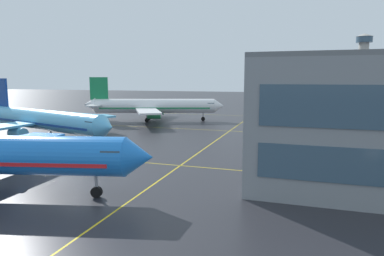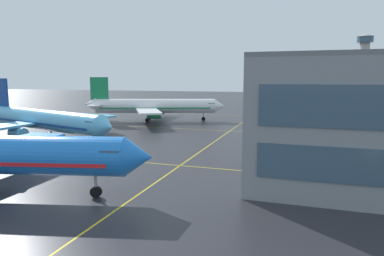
# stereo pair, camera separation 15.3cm
# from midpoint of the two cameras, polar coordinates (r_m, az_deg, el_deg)

# --- Properties ---
(airliner_second_row) EXTENTS (38.85, 33.15, 12.30)m
(airliner_second_row) POSITION_cam_midpoint_polar(r_m,az_deg,el_deg) (74.08, -23.57, 1.24)
(airliner_second_row) COLOR #5BB7E5
(airliner_second_row) RESTS_ON ground
(airliner_third_row) EXTENTS (39.62, 33.88, 12.63)m
(airliner_third_row) POSITION_cam_midpoint_polar(r_m,az_deg,el_deg) (100.66, -6.48, 3.61)
(airliner_third_row) COLOR white
(airliner_third_row) RESTS_ON ground
(taxiway_markings) EXTENTS (122.71, 150.48, 0.01)m
(taxiway_markings) POSITION_cam_midpoint_polar(r_m,az_deg,el_deg) (65.37, 3.10, -2.65)
(taxiway_markings) COLOR yellow
(taxiway_markings) RESTS_ON ground
(control_tower) EXTENTS (8.82, 8.82, 36.64)m
(control_tower) POSITION_cam_midpoint_polar(r_m,az_deg,el_deg) (215.20, 26.36, 9.78)
(control_tower) COLOR #ADA89E
(control_tower) RESTS_ON ground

